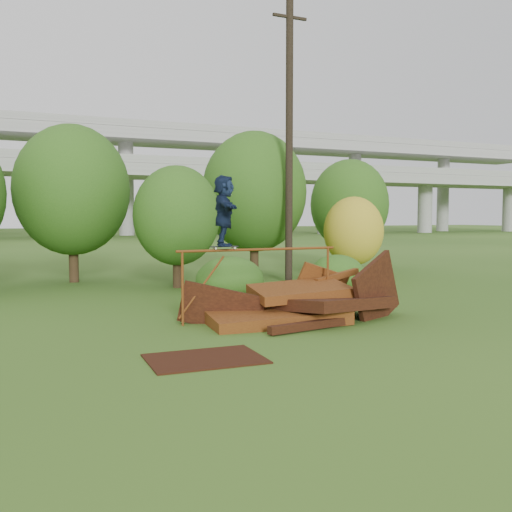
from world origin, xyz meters
name	(u,v)px	position (x,y,z in m)	size (l,w,h in m)	color
ground	(328,335)	(0.00, 0.00, 0.00)	(240.00, 240.00, 0.00)	#2D5116
scrap_pile	(301,305)	(0.30, 1.76, 0.38)	(5.79, 2.81, 2.08)	#49210D
grind_rail	(259,264)	(-0.57, 2.31, 1.37)	(4.21, 0.08, 1.77)	brown
skateboard	(224,247)	(-1.49, 2.32, 1.82)	(0.67, 0.18, 0.07)	black
skater	(224,211)	(-1.49, 2.32, 2.68)	(1.56, 0.50, 1.69)	#121E38
flat_plate	(205,359)	(-3.09, -0.88, 0.01)	(2.03, 1.45, 0.03)	black
tree_1	(72,190)	(-3.81, 12.53, 3.54)	(4.35, 4.35, 6.05)	black
tree_2	(177,216)	(-0.63, 9.24, 2.56)	(3.08, 3.08, 4.35)	black
tree_3	(254,192)	(3.46, 11.68, 3.57)	(4.40, 4.40, 6.11)	black
tree_4	(354,231)	(6.64, 8.98, 1.94)	(2.42, 2.42, 3.34)	black
tree_5	(350,204)	(9.01, 12.87, 3.11)	(3.76, 3.76, 5.28)	black
shrub_left	(230,280)	(-0.32, 4.92, 0.69)	(2.00, 1.85, 1.39)	#1F4713
shrub_right	(337,274)	(3.73, 5.57, 0.65)	(1.82, 1.67, 1.29)	#1F4713
utility_pole	(289,138)	(3.78, 9.13, 5.51)	(1.40, 0.28, 10.88)	black
freeway_overpass	(56,152)	(0.00, 62.92, 10.32)	(160.00, 15.00, 13.70)	gray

